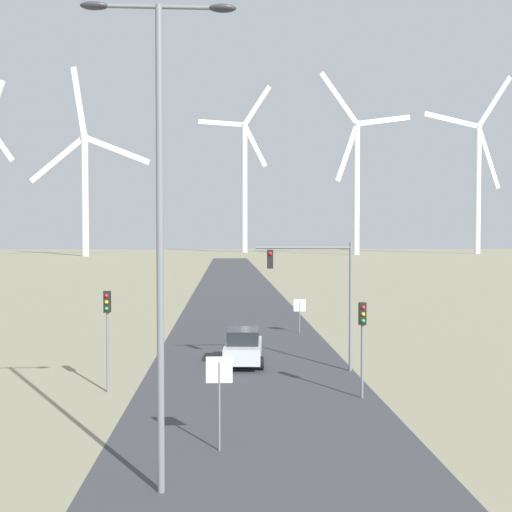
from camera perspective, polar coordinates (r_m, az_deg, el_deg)
road_surface at (r=58.31m, az=-1.67°, el=-4.54°), size 10.00×240.00×0.01m
streetlamp at (r=15.27m, az=-9.16°, el=5.74°), size 3.86×0.32×12.32m
stop_sign_near at (r=18.58m, az=-3.52°, el=-12.15°), size 0.81×0.07×2.89m
stop_sign_far at (r=40.44m, az=4.18°, el=-5.12°), size 0.81×0.07×2.29m
traffic_light_post_near_left at (r=25.82m, az=-13.98°, el=-5.78°), size 0.28×0.33×4.25m
traffic_light_post_near_right at (r=24.57m, az=10.10°, el=-6.78°), size 0.28×0.33×3.87m
traffic_light_mast_overhead at (r=28.95m, az=5.94°, el=-2.25°), size 4.66×0.35×6.23m
car_approaching at (r=30.72m, az=-1.21°, el=-8.65°), size 2.10×4.22×1.83m
wind_turbine_left at (r=206.59m, az=-15.99°, el=7.03°), size 40.34×4.71×62.19m
wind_turbine_center at (r=245.39m, az=-1.10°, el=7.68°), size 29.63×2.78×67.96m
wind_turbine_right at (r=216.55m, az=9.56°, el=7.78°), size 34.85×10.07×63.44m
wind_turbine_far_right at (r=239.81m, az=20.38°, el=7.37°), size 38.04×13.40×67.60m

